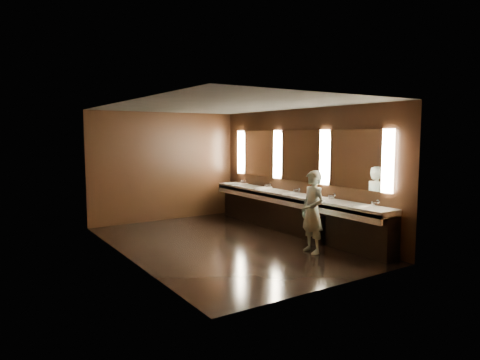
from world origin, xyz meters
TOP-DOWN VIEW (x-y plane):
  - floor at (0.00, 0.00)m, footprint 6.00×6.00m
  - ceiling at (0.00, 0.00)m, footprint 4.00×6.00m
  - wall_back at (0.00, 3.00)m, footprint 4.00×0.02m
  - wall_front at (0.00, -3.00)m, footprint 4.00×0.02m
  - wall_left at (-2.00, 0.00)m, footprint 0.02×6.00m
  - wall_right at (2.00, 0.00)m, footprint 0.02×6.00m
  - sink_counter at (1.79, 0.00)m, footprint 0.55×5.40m
  - mirror_band at (1.98, -0.00)m, footprint 0.06×5.03m
  - person at (1.05, -1.46)m, footprint 0.42×0.60m
  - trash_bin at (1.58, -1.02)m, footprint 0.38×0.38m

SIDE VIEW (x-z plane):
  - floor at x=0.00m, z-range 0.00..0.00m
  - trash_bin at x=1.58m, z-range 0.00..0.59m
  - sink_counter at x=1.79m, z-range -0.01..1.00m
  - person at x=1.05m, z-range 0.00..1.56m
  - wall_back at x=0.00m, z-range 0.00..2.80m
  - wall_front at x=0.00m, z-range 0.00..2.80m
  - wall_left at x=-2.00m, z-range 0.00..2.80m
  - wall_right at x=2.00m, z-range 0.00..2.80m
  - mirror_band at x=1.98m, z-range 1.17..2.32m
  - ceiling at x=0.00m, z-range 2.79..2.81m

